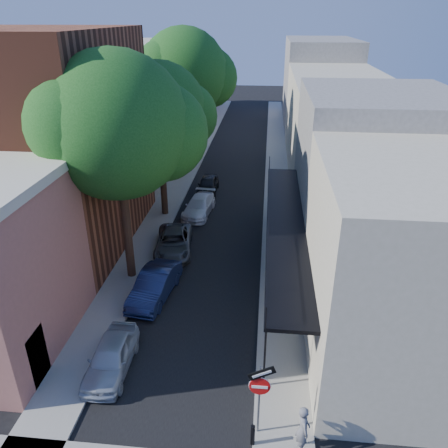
% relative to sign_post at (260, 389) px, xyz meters
% --- Properties ---
extents(road_surface, '(6.00, 64.00, 0.01)m').
position_rel_sign_post_xyz_m(road_surface, '(-3.16, 29.03, -2.03)').
color(road_surface, black).
rests_on(road_surface, ground).
extents(sidewalk_left, '(2.00, 64.00, 0.12)m').
position_rel_sign_post_xyz_m(sidewalk_left, '(-7.16, 29.03, -1.98)').
color(sidewalk_left, gray).
rests_on(sidewalk_left, ground).
extents(sidewalk_right, '(2.00, 64.00, 0.12)m').
position_rel_sign_post_xyz_m(sidewalk_right, '(0.84, 29.03, -1.98)').
color(sidewalk_right, gray).
rests_on(sidewalk_right, ground).
extents(buildings_left, '(10.10, 59.10, 12.00)m').
position_rel_sign_post_xyz_m(buildings_left, '(-12.46, 27.79, 2.90)').
color(buildings_left, '#BB6F60').
rests_on(buildings_left, ground).
extents(buildings_right, '(9.80, 55.00, 10.00)m').
position_rel_sign_post_xyz_m(buildings_right, '(5.83, 28.51, 2.39)').
color(buildings_right, beige).
rests_on(buildings_right, ground).
extents(sign_post, '(0.89, 0.17, 2.99)m').
position_rel_sign_post_xyz_m(sign_post, '(0.00, 0.00, 0.00)').
color(sign_post, '#595B60').
rests_on(sign_post, ground).
extents(bollard, '(0.14, 0.14, 0.80)m').
position_rel_sign_post_xyz_m(bollard, '(-0.16, -0.47, -1.52)').
color(bollard, black).
rests_on(bollard, sidewalk_right).
extents(oak_near, '(7.48, 6.80, 11.42)m').
position_rel_sign_post_xyz_m(oak_near, '(-6.53, 9.29, 5.84)').
color(oak_near, '#301E13').
rests_on(oak_near, ground).
extents(oak_mid, '(6.60, 6.00, 10.20)m').
position_rel_sign_post_xyz_m(oak_mid, '(-6.58, 17.26, 5.02)').
color(oak_mid, '#301E13').
rests_on(oak_mid, ground).
extents(oak_far, '(7.70, 7.00, 11.90)m').
position_rel_sign_post_xyz_m(oak_far, '(-6.51, 26.30, 6.22)').
color(oak_far, '#301E13').
rests_on(oak_far, ground).
extents(parked_car_a, '(1.56, 3.75, 1.27)m').
position_rel_sign_post_xyz_m(parked_car_a, '(-5.76, 2.37, -1.40)').
color(parked_car_a, '#ABB4BE').
rests_on(parked_car_a, ground).
extents(parked_car_b, '(2.02, 4.35, 1.38)m').
position_rel_sign_post_xyz_m(parked_car_b, '(-5.26, 7.32, -1.35)').
color(parked_car_b, '#151F44').
rests_on(parked_car_b, ground).
extents(parked_car_c, '(2.60, 4.66, 1.23)m').
position_rel_sign_post_xyz_m(parked_car_c, '(-5.27, 11.93, -1.42)').
color(parked_car_c, '#4C4F53').
rests_on(parked_car_c, ground).
extents(parked_car_d, '(2.11, 4.34, 1.22)m').
position_rel_sign_post_xyz_m(parked_car_d, '(-4.62, 17.36, -1.43)').
color(parked_car_d, white).
rests_on(parked_car_d, ground).
extents(parked_car_e, '(1.48, 3.65, 1.24)m').
position_rel_sign_post_xyz_m(parked_car_e, '(-4.56, 21.57, -1.42)').
color(parked_car_e, black).
rests_on(parked_car_e, ground).
extents(pedestrian, '(0.51, 0.70, 1.76)m').
position_rel_sign_post_xyz_m(pedestrian, '(1.39, -0.47, -1.04)').
color(pedestrian, slate).
rests_on(pedestrian, sidewalk_right).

